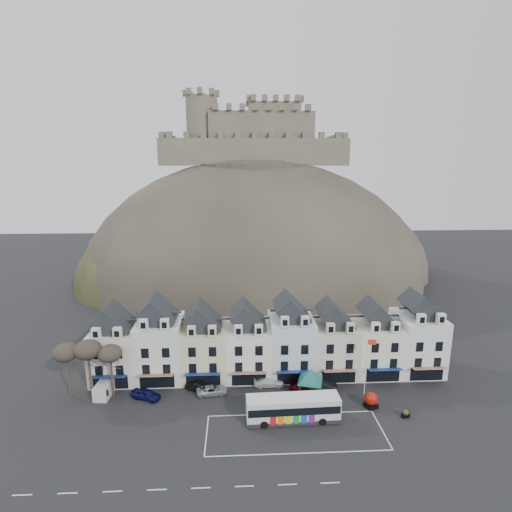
{
  "coord_description": "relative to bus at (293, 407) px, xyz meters",
  "views": [
    {
      "loc": [
        -5.04,
        -41.88,
        32.75
      ],
      "look_at": [
        -1.74,
        24.0,
        17.32
      ],
      "focal_mm": 28.0,
      "sensor_mm": 36.0,
      "label": 1
    }
  ],
  "objects": [
    {
      "name": "ground",
      "position": [
        -2.03,
        -3.61,
        -1.88
      ],
      "size": [
        300.0,
        300.0,
        0.0
      ],
      "primitive_type": "plane",
      "color": "black",
      "rests_on": "ground"
    },
    {
      "name": "coach_bay_markings",
      "position": [
        -0.03,
        -2.36,
        -1.88
      ],
      "size": [
        22.0,
        7.5,
        0.01
      ],
      "primitive_type": "cube",
      "color": "silver",
      "rests_on": "ground"
    },
    {
      "name": "townhouse_terrace",
      "position": [
        -1.88,
        12.36,
        3.42
      ],
      "size": [
        54.4,
        9.35,
        11.8
      ],
      "color": "silver",
      "rests_on": "ground"
    },
    {
      "name": "castle_hill",
      "position": [
        -0.77,
        65.35,
        -1.78
      ],
      "size": [
        100.0,
        76.0,
        68.0
      ],
      "color": "#332D27",
      "rests_on": "ground"
    },
    {
      "name": "castle",
      "position": [
        -1.52,
        72.33,
        38.31
      ],
      "size": [
        50.2,
        22.2,
        22.0
      ],
      "color": "#5D5547",
      "rests_on": "ground"
    },
    {
      "name": "tree_left_far",
      "position": [
        -31.03,
        6.89,
        5.01
      ],
      "size": [
        3.61,
        3.61,
        8.24
      ],
      "color": "#342A21",
      "rests_on": "ground"
    },
    {
      "name": "tree_left_mid",
      "position": [
        -28.03,
        6.89,
        5.36
      ],
      "size": [
        3.78,
        3.78,
        8.64
      ],
      "color": "#342A21",
      "rests_on": "ground"
    },
    {
      "name": "tree_left_near",
      "position": [
        -25.03,
        6.89,
        4.67
      ],
      "size": [
        3.43,
        3.43,
        7.84
      ],
      "color": "#342A21",
      "rests_on": "ground"
    },
    {
      "name": "bus",
      "position": [
        0.0,
        0.0,
        0.0
      ],
      "size": [
        12.16,
        3.21,
        3.41
      ],
      "rotation": [
        0.0,
        0.0,
        0.03
      ],
      "color": "#262628",
      "rests_on": "ground"
    },
    {
      "name": "bus_shelter",
      "position": [
        3.21,
        5.29,
        1.4
      ],
      "size": [
        6.41,
        6.41,
        4.22
      ],
      "rotation": [
        0.0,
        0.0,
        -0.28
      ],
      "color": "black",
      "rests_on": "ground"
    },
    {
      "name": "red_buoy",
      "position": [
        11.12,
        2.31,
        -0.75
      ],
      "size": [
        1.92,
        1.92,
        2.21
      ],
      "rotation": [
        0.0,
        0.0,
        0.36
      ],
      "color": "black",
      "rests_on": "ground"
    },
    {
      "name": "flagpole",
      "position": [
        11.36,
        5.58,
        3.15
      ],
      "size": [
        1.26,
        0.3,
        8.82
      ],
      "rotation": [
        0.0,
        0.0,
        -0.18
      ],
      "color": "silver",
      "rests_on": "ground"
    },
    {
      "name": "white_van",
      "position": [
        -26.26,
        7.37,
        -0.86
      ],
      "size": [
        2.31,
        4.63,
        2.05
      ],
      "rotation": [
        0.0,
        0.0,
        -0.08
      ],
      "color": "silver",
      "rests_on": "ground"
    },
    {
      "name": "planter_west",
      "position": [
        14.97,
        -0.11,
        -1.38
      ],
      "size": [
        1.14,
        0.75,
        1.05
      ],
      "rotation": [
        0.0,
        0.0,
        0.23
      ],
      "color": "black",
      "rests_on": "ground"
    },
    {
      "name": "planter_east",
      "position": [
        10.97,
        2.25,
        -1.45
      ],
      "size": [
        0.92,
        0.62,
        0.89
      ],
      "rotation": [
        0.0,
        0.0,
        -0.07
      ],
      "color": "black",
      "rests_on": "ground"
    },
    {
      "name": "car_navy",
      "position": [
        -20.16,
        5.89,
        -1.15
      ],
      "size": [
        4.63,
        3.28,
        1.46
      ],
      "primitive_type": "imported",
      "rotation": [
        0.0,
        0.0,
        1.17
      ],
      "color": "#0D0E42",
      "rests_on": "ground"
    },
    {
      "name": "car_black",
      "position": [
        -12.83,
        7.63,
        -1.22
      ],
      "size": [
        4.24,
        2.82,
        1.32
      ],
      "primitive_type": "imported",
      "rotation": [
        0.0,
        0.0,
        1.18
      ],
      "color": "black",
      "rests_on": "ground"
    },
    {
      "name": "car_silver",
      "position": [
        -10.85,
        6.62,
        -1.27
      ],
      "size": [
        4.63,
        2.67,
        1.24
      ],
      "primitive_type": "imported",
      "rotation": [
        0.0,
        0.0,
        1.72
      ],
      "color": "#9FA1A6",
      "rests_on": "ground"
    },
    {
      "name": "car_white",
      "position": [
        -2.43,
        8.39,
        -1.21
      ],
      "size": [
        4.66,
        1.97,
        1.34
      ],
      "primitive_type": "imported",
      "rotation": [
        0.0,
        0.0,
        1.59
      ],
      "color": "white",
      "rests_on": "ground"
    },
    {
      "name": "car_maroon",
      "position": [
        2.77,
        6.56,
        -1.12
      ],
      "size": [
        4.82,
        3.19,
        1.53
      ],
      "primitive_type": "imported",
      "rotation": [
        0.0,
        0.0,
        1.23
      ],
      "color": "#55040D",
      "rests_on": "ground"
    },
    {
      "name": "car_charcoal",
      "position": [
        5.38,
        6.75,
        -1.14
      ],
      "size": [
        4.7,
        2.17,
        1.49
      ],
      "primitive_type": "imported",
      "rotation": [
        0.0,
        0.0,
        1.44
      ],
      "color": "black",
      "rests_on": "ground"
    }
  ]
}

